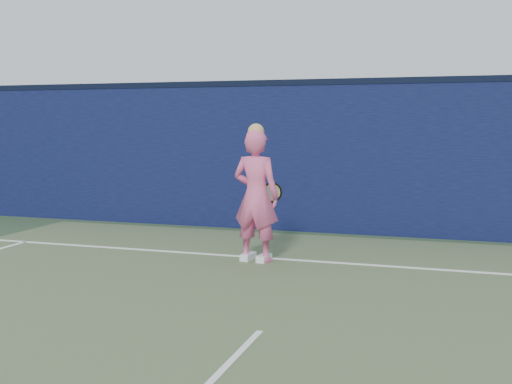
% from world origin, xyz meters
% --- Properties ---
extents(ground, '(80.00, 80.00, 0.00)m').
position_xyz_m(ground, '(0.00, 0.00, 0.00)').
color(ground, '#2D4229').
rests_on(ground, ground).
extents(backstop_wall, '(24.00, 0.40, 2.50)m').
position_xyz_m(backstop_wall, '(0.00, 6.50, 1.25)').
color(backstop_wall, '#0C0F35').
rests_on(backstop_wall, ground).
extents(wall_cap, '(24.00, 0.42, 0.10)m').
position_xyz_m(wall_cap, '(0.00, 6.50, 2.55)').
color(wall_cap, black).
rests_on(wall_cap, backstop_wall).
extents(player, '(0.70, 0.51, 1.86)m').
position_xyz_m(player, '(-0.94, 3.82, 0.90)').
color(player, '#E85A8F').
rests_on(player, ground).
extents(racket, '(0.55, 0.16, 0.29)m').
position_xyz_m(racket, '(-0.89, 4.29, 0.89)').
color(racket, black).
rests_on(racket, ground).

